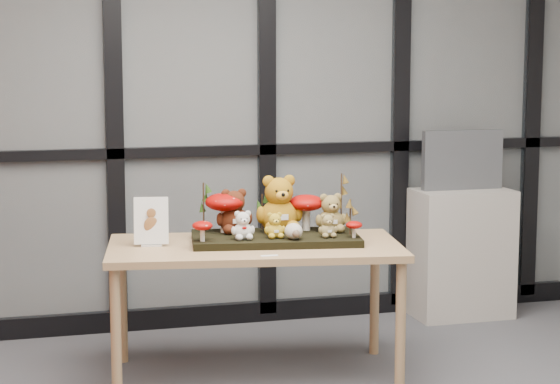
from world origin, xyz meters
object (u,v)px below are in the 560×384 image
object	(u,v)px
bear_white_bow	(243,224)
plush_cream_hedgehog	(294,230)
bear_tan_back	(331,211)
mushroom_back_right	(306,211)
bear_small_yellow	(275,224)
cabinet	(461,253)
mushroom_back_left	(225,211)
display_table	(255,258)
mushroom_front_right	(354,229)
bear_pooh_yellow	(279,201)
bear_beige_small	(328,224)
sign_holder	(151,224)
diorama_tray	(275,238)
mushroom_front_left	(202,230)
monitor	(462,160)
bear_brown_medium	(234,208)

from	to	relation	value
bear_white_bow	plush_cream_hedgehog	distance (m)	0.25
bear_tan_back	mushroom_back_right	world-z (taller)	bear_tan_back
bear_small_yellow	cabinet	distance (m)	1.69
plush_cream_hedgehog	mushroom_back_left	size ratio (longest dim) A/B	0.40
display_table	mushroom_back_left	xyz separation A→B (m)	(-0.11, 0.17, 0.22)
mushroom_front_right	plush_cream_hedgehog	bearing A→B (deg)	172.97
bear_pooh_yellow	mushroom_back_right	bearing A→B (deg)	10.54
bear_beige_small	display_table	bearing A→B (deg)	174.64
mushroom_front_right	sign_holder	bearing A→B (deg)	166.40
mushroom_front_right	mushroom_back_left	bearing A→B (deg)	151.95
bear_beige_small	mushroom_front_right	world-z (taller)	bear_beige_small
bear_small_yellow	mushroom_front_right	xyz separation A→B (m)	(0.38, -0.10, -0.02)
display_table	mushroom_back_right	size ratio (longest dim) A/B	7.59
diorama_tray	bear_beige_small	xyz separation A→B (m)	(0.24, -0.13, 0.08)
bear_small_yellow	mushroom_front_left	xyz separation A→B (m)	(-0.36, 0.00, -0.02)
bear_small_yellow	mushroom_back_right	bearing A→B (deg)	46.29
display_table	sign_holder	bearing A→B (deg)	178.09
display_table	monitor	size ratio (longest dim) A/B	3.01
bear_pooh_yellow	bear_brown_medium	size ratio (longest dim) A/B	1.30
bear_brown_medium	cabinet	size ratio (longest dim) A/B	0.31
display_table	mushroom_front_right	size ratio (longest dim) A/B	16.98
bear_white_bow	mushroom_back_left	size ratio (longest dim) A/B	0.70
bear_white_bow	bear_beige_small	size ratio (longest dim) A/B	1.21
sign_holder	monitor	size ratio (longest dim) A/B	0.47
mushroom_front_left	plush_cream_hedgehog	bearing A→B (deg)	-8.45
display_table	cabinet	bearing A→B (deg)	36.96
sign_holder	cabinet	xyz separation A→B (m)	(2.01, 0.70, -0.39)
bear_brown_medium	bear_small_yellow	world-z (taller)	bear_brown_medium
monitor	bear_white_bow	bearing A→B (deg)	-151.58
bear_tan_back	mushroom_front_left	xyz separation A→B (m)	(-0.68, -0.08, -0.05)
bear_pooh_yellow	sign_holder	xyz separation A→B (m)	(-0.66, -0.02, -0.09)
diorama_tray	mushroom_back_left	size ratio (longest dim) A/B	3.74
bear_tan_back	monitor	size ratio (longest dim) A/B	0.42
mushroom_front_left	mushroom_front_right	size ratio (longest dim) A/B	1.21
bear_brown_medium	cabinet	bearing A→B (deg)	31.03
bear_tan_back	plush_cream_hedgehog	size ratio (longest dim) A/B	2.45
display_table	cabinet	xyz separation A→B (m)	(1.51, 0.80, -0.22)
bear_white_bow	cabinet	size ratio (longest dim) A/B	0.20
bear_small_yellow	bear_beige_small	world-z (taller)	bear_small_yellow
bear_small_yellow	mushroom_front_left	world-z (taller)	bear_small_yellow
display_table	diorama_tray	distance (m)	0.15
bear_brown_medium	bear_beige_small	xyz separation A→B (m)	(0.42, -0.25, -0.06)
bear_beige_small	mushroom_front_right	distance (m)	0.13
display_table	mushroom_front_right	bearing A→B (deg)	-7.26
sign_holder	bear_white_bow	bearing A→B (deg)	-7.35
bear_pooh_yellow	bear_brown_medium	xyz separation A→B (m)	(-0.23, 0.04, -0.04)
bear_white_bow	mushroom_front_right	size ratio (longest dim) A/B	1.72
diorama_tray	bear_beige_small	distance (m)	0.28
bear_pooh_yellow	mushroom_back_right	size ratio (longest dim) A/B	1.58
bear_pooh_yellow	bear_white_bow	size ratio (longest dim) A/B	2.05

